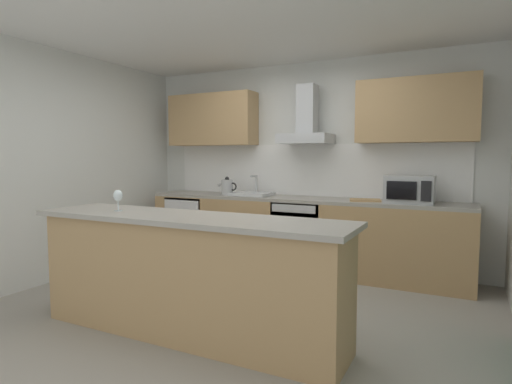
# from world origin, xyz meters

# --- Properties ---
(ground) EXTENTS (5.52, 4.72, 0.02)m
(ground) POSITION_xyz_m (0.00, 0.00, -0.01)
(ground) COLOR gray
(ceiling) EXTENTS (5.52, 4.72, 0.02)m
(ceiling) POSITION_xyz_m (0.00, 0.00, 2.61)
(ceiling) COLOR white
(wall_back) EXTENTS (5.52, 0.12, 2.60)m
(wall_back) POSITION_xyz_m (0.00, 1.92, 1.30)
(wall_back) COLOR silver
(wall_back) RESTS_ON ground
(wall_left) EXTENTS (0.12, 4.72, 2.60)m
(wall_left) POSITION_xyz_m (-2.32, 0.00, 1.30)
(wall_left) COLOR silver
(wall_left) RESTS_ON ground
(backsplash_tile) EXTENTS (3.84, 0.02, 0.66)m
(backsplash_tile) POSITION_xyz_m (0.00, 1.85, 1.23)
(backsplash_tile) COLOR white
(counter_back) EXTENTS (3.98, 0.60, 0.90)m
(counter_back) POSITION_xyz_m (0.00, 1.54, 0.45)
(counter_back) COLOR tan
(counter_back) RESTS_ON ground
(counter_island) EXTENTS (2.63, 0.64, 0.95)m
(counter_island) POSITION_xyz_m (-0.07, -0.66, 0.48)
(counter_island) COLOR tan
(counter_island) RESTS_ON ground
(upper_cabinets) EXTENTS (3.92, 0.32, 0.70)m
(upper_cabinets) POSITION_xyz_m (-0.00, 1.69, 1.91)
(upper_cabinets) COLOR tan
(oven) EXTENTS (0.60, 0.62, 0.80)m
(oven) POSITION_xyz_m (0.07, 1.51, 0.46)
(oven) COLOR slate
(oven) RESTS_ON ground
(refrigerator) EXTENTS (0.58, 0.60, 0.85)m
(refrigerator) POSITION_xyz_m (-1.54, 1.51, 0.43)
(refrigerator) COLOR white
(refrigerator) RESTS_ON ground
(microwave) EXTENTS (0.50, 0.38, 0.30)m
(microwave) POSITION_xyz_m (1.31, 1.48, 1.05)
(microwave) COLOR #B7BABC
(microwave) RESTS_ON counter_back
(sink) EXTENTS (0.50, 0.40, 0.26)m
(sink) POSITION_xyz_m (-0.62, 1.52, 0.93)
(sink) COLOR silver
(sink) RESTS_ON counter_back
(kettle) EXTENTS (0.29, 0.15, 0.24)m
(kettle) POSITION_xyz_m (-0.97, 1.48, 1.01)
(kettle) COLOR #B7BABC
(kettle) RESTS_ON counter_back
(range_hood) EXTENTS (0.62, 0.45, 0.72)m
(range_hood) POSITION_xyz_m (0.07, 1.64, 1.79)
(range_hood) COLOR #B7BABC
(wine_glass) EXTENTS (0.08, 0.08, 0.18)m
(wine_glass) POSITION_xyz_m (-0.74, -0.69, 1.07)
(wine_glass) COLOR silver
(wine_glass) RESTS_ON counter_island
(chopping_board) EXTENTS (0.38, 0.30, 0.02)m
(chopping_board) POSITION_xyz_m (0.83, 1.49, 0.91)
(chopping_board) COLOR tan
(chopping_board) RESTS_ON counter_back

